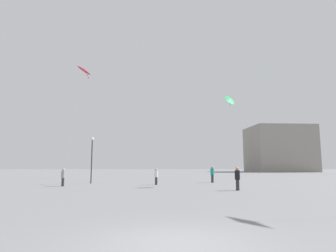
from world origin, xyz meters
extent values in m
plane|color=slate|center=(0.00, 0.00, 0.00)|extent=(300.00, 300.00, 0.00)
cylinder|color=#2D2D33|center=(4.94, 25.42, 0.42)|extent=(0.27, 0.27, 0.84)
cylinder|color=teal|center=(4.94, 25.42, 1.20)|extent=(0.40, 0.40, 0.73)
sphere|color=tan|center=(4.94, 25.42, 1.70)|extent=(0.27, 0.27, 0.27)
cylinder|color=#2D2D33|center=(5.24, 15.16, 0.41)|extent=(0.26, 0.26, 0.81)
cylinder|color=black|center=(5.24, 15.16, 1.16)|extent=(0.39, 0.39, 0.70)
sphere|color=tan|center=(5.24, 15.16, 1.65)|extent=(0.26, 0.26, 0.26)
cylinder|color=#2D2D33|center=(-1.18, 21.83, 0.37)|extent=(0.24, 0.24, 0.74)
cylinder|color=white|center=(-1.18, 21.83, 1.06)|extent=(0.35, 0.35, 0.64)
sphere|color=tan|center=(-1.18, 21.83, 1.50)|extent=(0.24, 0.24, 0.24)
cylinder|color=#2D2D33|center=(-9.62, 19.69, 0.37)|extent=(0.24, 0.24, 0.74)
cylinder|color=gray|center=(-9.62, 19.69, 1.07)|extent=(0.36, 0.36, 0.65)
sphere|color=tan|center=(-9.62, 19.69, 1.51)|extent=(0.24, 0.24, 0.24)
cone|color=green|center=(6.03, 20.40, 8.26)|extent=(1.35, 1.28, 1.00)
sphere|color=green|center=(6.00, 20.26, 8.05)|extent=(0.10, 0.10, 0.10)
sphere|color=green|center=(5.98, 20.12, 7.84)|extent=(0.10, 0.10, 0.10)
sphere|color=green|center=(5.95, 19.99, 7.63)|extent=(0.10, 0.10, 0.10)
cylinder|color=silver|center=(5.48, 22.91, 4.78)|extent=(1.10, 5.04, 6.97)
cone|color=red|center=(-7.40, 17.39, 10.23)|extent=(1.25, 1.35, 0.82)
sphere|color=red|center=(-7.30, 17.49, 10.02)|extent=(0.10, 0.10, 0.10)
sphere|color=red|center=(-7.20, 17.59, 9.81)|extent=(0.10, 0.10, 0.10)
sphere|color=red|center=(-7.10, 17.69, 9.60)|extent=(0.10, 0.10, 0.10)
cylinder|color=silver|center=(-8.51, 18.54, 5.76)|extent=(2.24, 2.32, 8.93)
cube|color=gray|center=(35.00, 83.38, 6.97)|extent=(18.55, 16.46, 13.94)
cylinder|color=#2D2D30|center=(-8.15, 23.97, 2.28)|extent=(0.12, 0.12, 4.57)
sphere|color=#EAE5C6|center=(-8.15, 23.97, 4.72)|extent=(0.36, 0.36, 0.36)
camera|label=1|loc=(-0.22, -7.40, 1.87)|focal=31.23mm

